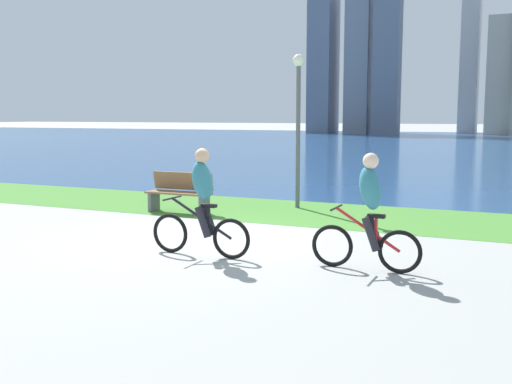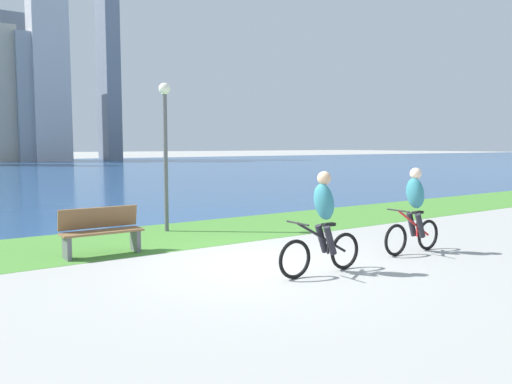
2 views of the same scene
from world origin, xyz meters
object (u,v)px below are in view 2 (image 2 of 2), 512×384
cyclist_lead (323,223)px  bench_near_path (101,231)px  cyclist_trailing (414,210)px  lamppost_tall (165,134)px

cyclist_lead → bench_near_path: cyclist_lead is taller
cyclist_trailing → lamppost_tall: lamppost_tall is taller
cyclist_trailing → bench_near_path: bearing=147.1°
cyclist_lead → bench_near_path: 4.27m
cyclist_lead → lamppost_tall: bearing=93.8°
bench_near_path → lamppost_tall: size_ratio=0.42×
cyclist_lead → lamppost_tall: (-0.34, 5.18, 1.52)m
bench_near_path → cyclist_lead: bearing=-54.2°
cyclist_trailing → lamppost_tall: (-2.87, 4.99, 1.52)m
cyclist_lead → bench_near_path: (-2.49, 3.44, -0.38)m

